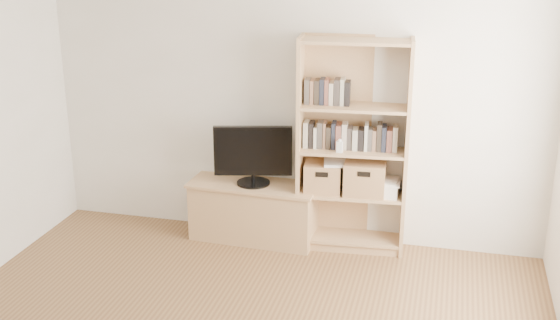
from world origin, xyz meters
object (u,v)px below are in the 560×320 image
(television, at_px, (253,155))
(laptop, at_px, (342,163))
(tv_stand, at_px, (254,212))
(baby_monitor, at_px, (340,147))
(basket_left, at_px, (323,177))
(basket_right, at_px, (365,178))
(bookshelf, at_px, (353,147))

(television, bearing_deg, laptop, -11.77)
(tv_stand, relative_size, laptop, 3.71)
(television, bearing_deg, tv_stand, -13.67)
(baby_monitor, xyz_separation_m, basket_left, (-0.16, 0.09, -0.32))
(basket_right, bearing_deg, television, 179.49)
(bookshelf, distance_m, baby_monitor, 0.15)
(laptop, bearing_deg, basket_right, -4.03)
(tv_stand, distance_m, laptop, 0.96)
(tv_stand, distance_m, basket_right, 1.08)
(television, height_order, basket_right, television)
(tv_stand, relative_size, bookshelf, 0.60)
(laptop, bearing_deg, tv_stand, 171.83)
(bookshelf, xyz_separation_m, basket_right, (0.12, 0.00, -0.28))
(tv_stand, bearing_deg, laptop, 4.42)
(baby_monitor, xyz_separation_m, basket_right, (0.21, 0.12, -0.30))
(tv_stand, bearing_deg, television, -177.47)
(tv_stand, xyz_separation_m, bookshelf, (0.88, 0.04, 0.69))
(basket_left, relative_size, laptop, 1.04)
(baby_monitor, relative_size, laptop, 0.32)
(television, distance_m, baby_monitor, 0.81)
(baby_monitor, bearing_deg, basket_left, 155.94)
(baby_monitor, bearing_deg, tv_stand, -179.84)
(baby_monitor, relative_size, basket_right, 0.28)
(bookshelf, bearing_deg, laptop, -173.88)
(baby_monitor, bearing_deg, basket_right, 34.44)
(bookshelf, bearing_deg, basket_left, -178.81)
(basket_left, bearing_deg, basket_right, -1.77)
(basket_left, height_order, basket_right, basket_right)
(basket_left, distance_m, laptop, 0.22)
(tv_stand, height_order, bookshelf, bookshelf)
(tv_stand, distance_m, baby_monitor, 1.07)
(tv_stand, bearing_deg, bookshelf, 5.34)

